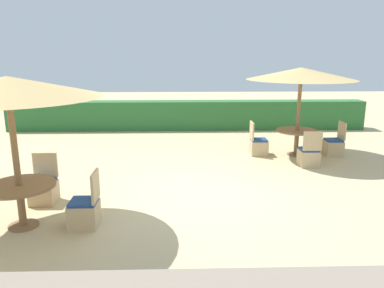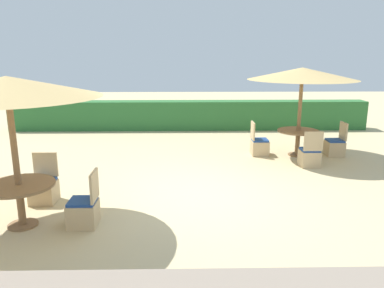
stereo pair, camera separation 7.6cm
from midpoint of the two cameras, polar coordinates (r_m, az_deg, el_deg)
ground_plane at (r=7.60m, az=0.38°, el=-7.70°), size 40.00×40.00×0.00m
hedge_row at (r=13.84m, az=-0.35°, el=4.41°), size 13.00×0.70×1.05m
parasol_back_right at (r=10.47m, az=16.66°, el=10.19°), size 2.90×2.90×2.40m
round_table_back_right at (r=10.69m, az=16.05°, el=1.30°), size 1.13×1.13×0.71m
patio_chair_back_right_west at (r=10.55m, az=10.39°, el=-0.25°), size 0.46×0.46×0.93m
patio_chair_back_right_east at (r=11.08m, az=21.15°, el=-0.30°), size 0.46×0.46×0.93m
patio_chair_back_right_south at (r=9.79m, az=17.70°, el=-1.79°), size 0.46×0.46×0.93m
parasol_front_left at (r=6.33m, az=-26.05°, el=7.77°), size 2.83×2.83×2.44m
round_table_front_left at (r=6.69m, az=-24.52°, el=-6.74°), size 1.14×1.14×0.72m
patio_chair_front_left_east at (r=6.46m, az=-15.79°, el=-9.73°), size 0.46×0.46×0.93m
patio_chair_front_left_north at (r=7.67m, az=-21.38°, el=-6.39°), size 0.46×0.46×0.93m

